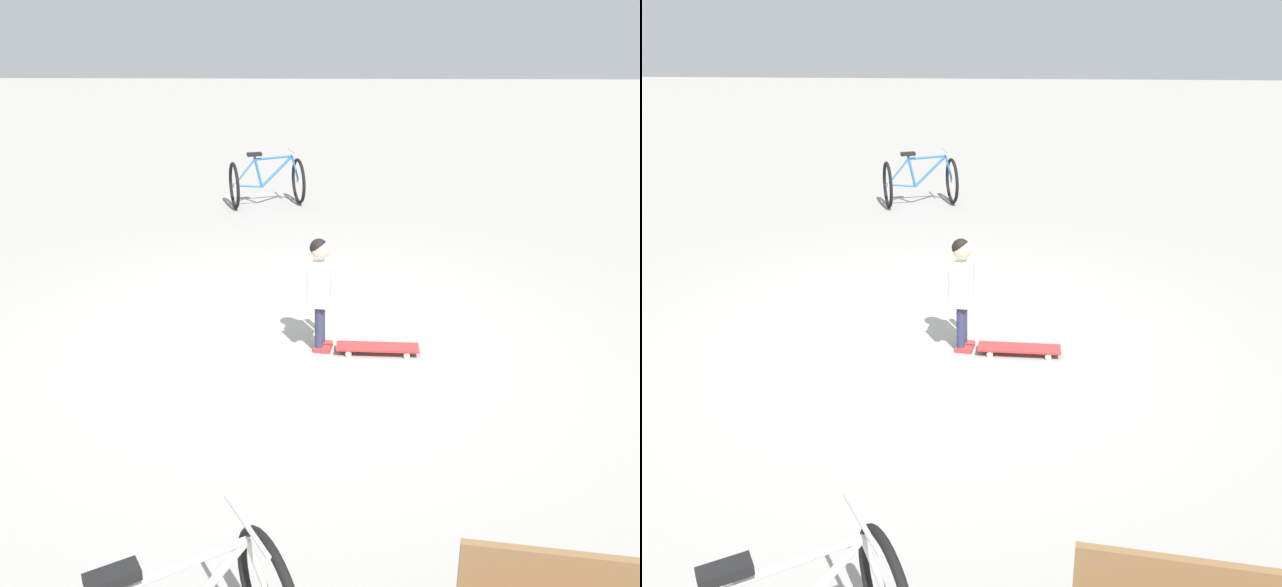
% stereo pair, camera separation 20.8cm
% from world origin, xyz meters
% --- Properties ---
extents(ground_plane, '(50.00, 50.00, 0.00)m').
position_xyz_m(ground_plane, '(0.00, 0.00, 0.00)').
color(ground_plane, gray).
extents(child_person, '(0.27, 0.34, 1.06)m').
position_xyz_m(child_person, '(-0.32, 0.17, 0.66)').
color(child_person, '#2D3351').
rests_on(child_person, ground).
extents(skateboard, '(0.75, 0.22, 0.07)m').
position_xyz_m(skateboard, '(-0.84, 0.25, 0.06)').
color(skateboard, '#B22D2D').
rests_on(skateboard, ground).
extents(bicycle_mid, '(1.24, 1.00, 0.85)m').
position_xyz_m(bicycle_mid, '(0.61, -4.85, 0.38)').
color(bicycle_mid, black).
rests_on(bicycle_mid, ground).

